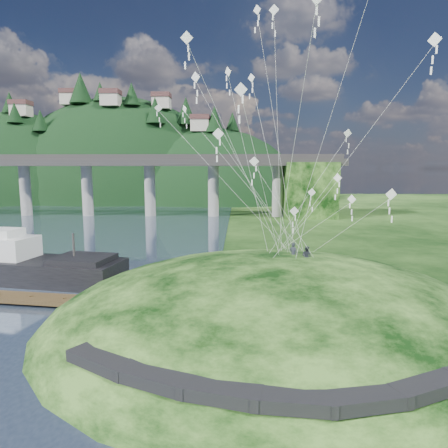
{
  "coord_description": "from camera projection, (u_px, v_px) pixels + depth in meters",
  "views": [
    {
      "loc": [
        5.24,
        -26.62,
        11.53
      ],
      "look_at": [
        4.0,
        6.0,
        7.0
      ],
      "focal_mm": 32.0,
      "sensor_mm": 36.0,
      "label": 1
    }
  ],
  "objects": [
    {
      "name": "kite_flyers",
      "position": [
        301.0,
        244.0,
        30.54
      ],
      "size": [
        1.8,
        1.66,
        1.85
      ],
      "color": "#272B34",
      "rests_on": "ground"
    },
    {
      "name": "kite_swarm",
      "position": [
        282.0,
        106.0,
        29.36
      ],
      "size": [
        20.56,
        16.76,
        18.89
      ],
      "color": "white",
      "rests_on": "ground"
    },
    {
      "name": "far_ridge",
      "position": [
        111.0,
        219.0,
        151.71
      ],
      "size": [
        153.0,
        70.0,
        94.5
      ],
      "color": "black",
      "rests_on": "ground"
    },
    {
      "name": "grass_hill",
      "position": [
        275.0,
        343.0,
        30.02
      ],
      "size": [
        36.0,
        32.0,
        13.0
      ],
      "color": "black",
      "rests_on": "ground"
    },
    {
      "name": "work_barge",
      "position": [
        24.0,
        264.0,
        41.11
      ],
      "size": [
        20.73,
        8.84,
        7.03
      ],
      "color": "black",
      "rests_on": "ground"
    },
    {
      "name": "ground",
      "position": [
        164.0,
        334.0,
        28.13
      ],
      "size": [
        320.0,
        320.0,
        0.0
      ],
      "primitive_type": "plane",
      "color": "black",
      "rests_on": "ground"
    },
    {
      "name": "wooden_dock",
      "position": [
        64.0,
        300.0,
        33.82
      ],
      "size": [
        14.62,
        4.1,
        1.03
      ],
      "color": "#3A2B18",
      "rests_on": "ground"
    },
    {
      "name": "footpath",
      "position": [
        288.0,
        381.0,
        17.92
      ],
      "size": [
        22.29,
        5.84,
        0.83
      ],
      "color": "black",
      "rests_on": "ground"
    },
    {
      "name": "bridge",
      "position": [
        109.0,
        176.0,
        97.14
      ],
      "size": [
        160.0,
        11.0,
        15.0
      ],
      "color": "#2D2B2B",
      "rests_on": "ground"
    }
  ]
}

